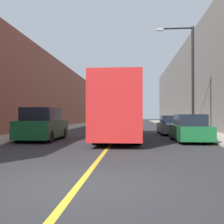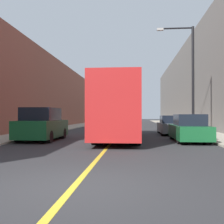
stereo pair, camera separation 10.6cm
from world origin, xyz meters
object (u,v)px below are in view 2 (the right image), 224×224
Objects in this scene: bus at (120,109)px; street_lamp_right at (190,73)px; car_right_mid at (171,126)px; car_right_near at (189,129)px; parked_suv_left at (42,125)px.

street_lamp_right reaches higher than bus.
car_right_near is at bearing -87.30° from car_right_mid.
bus is 6.02m from car_right_mid.
car_right_near is 0.54× the size of street_lamp_right.
parked_suv_left is 8.67m from car_right_near.
street_lamp_right reaches higher than parked_suv_left.
car_right_near is 6.56m from street_lamp_right.
street_lamp_right is at bearing 27.49° from parked_suv_left.
car_right_near is 5.62m from car_right_mid.
parked_suv_left reaches higher than car_right_near.
bus is 1.26× the size of street_lamp_right.
bus is 2.23× the size of car_right_mid.
bus reaches higher than parked_suv_left.
parked_suv_left is at bearing -152.51° from street_lamp_right.
bus is 7.08m from street_lamp_right.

